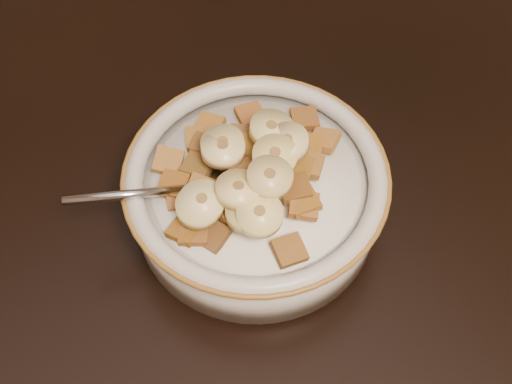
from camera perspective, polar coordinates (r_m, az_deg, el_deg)
table at (r=0.52m, az=-16.39°, el=-5.96°), size 1.44×0.96×0.04m
cereal_bowl at (r=0.48m, az=0.00°, el=-0.52°), size 0.18×0.18×0.04m
milk at (r=0.46m, az=0.00°, el=0.97°), size 0.15×0.15×0.00m
spoon at (r=0.46m, az=-3.58°, el=0.55°), size 0.05×0.05×0.01m
cereal_square_0 at (r=0.47m, az=-4.48°, el=4.17°), size 0.03×0.03×0.01m
cereal_square_1 at (r=0.46m, az=-5.20°, el=2.35°), size 0.03×0.03×0.01m
cereal_square_2 at (r=0.44m, az=-5.54°, el=-3.50°), size 0.03×0.03×0.01m
cereal_square_3 at (r=0.44m, az=-1.22°, el=1.97°), size 0.02×0.03×0.01m
cereal_square_4 at (r=0.44m, az=4.23°, el=-0.85°), size 0.02×0.02×0.01m
cereal_square_5 at (r=0.45m, az=-6.66°, el=-0.34°), size 0.03×0.03×0.01m
cereal_square_6 at (r=0.46m, az=-1.26°, el=4.11°), size 0.03×0.03×0.01m
cereal_square_7 at (r=0.50m, az=-0.50°, el=6.87°), size 0.02×0.02×0.01m
cereal_square_8 at (r=0.47m, az=-1.22°, el=4.82°), size 0.03×0.03×0.01m
cereal_square_9 at (r=0.48m, az=-5.06°, el=4.81°), size 0.03×0.03×0.01m
cereal_square_10 at (r=0.47m, az=-7.81°, el=2.74°), size 0.03×0.03×0.01m
cereal_square_11 at (r=0.44m, az=4.29°, el=-1.17°), size 0.03×0.03×0.01m
cereal_square_12 at (r=0.43m, az=3.00°, el=-5.19°), size 0.02×0.02×0.01m
cereal_square_13 at (r=0.46m, az=4.69°, el=2.46°), size 0.03×0.03×0.01m
cereal_square_14 at (r=0.46m, az=2.56°, el=4.06°), size 0.03×0.03×0.01m
cereal_square_15 at (r=0.44m, az=-6.33°, el=-3.32°), size 0.03×0.03×0.01m
cereal_square_16 at (r=0.46m, az=-3.19°, el=3.44°), size 0.03×0.03×0.01m
cereal_square_17 at (r=0.49m, az=-4.23°, el=5.86°), size 0.03×0.03×0.01m
cereal_square_18 at (r=0.48m, az=6.08°, el=4.62°), size 0.03×0.03×0.01m
cereal_square_19 at (r=0.46m, az=3.68°, el=2.24°), size 0.03×0.03×0.01m
cereal_square_20 at (r=0.44m, az=-4.17°, el=-1.35°), size 0.02×0.02×0.01m
cereal_square_21 at (r=0.45m, az=-4.90°, el=0.19°), size 0.03×0.03×0.01m
cereal_square_22 at (r=0.44m, az=-1.39°, el=-2.09°), size 0.03×0.03×0.01m
cereal_square_23 at (r=0.47m, az=4.62°, el=4.08°), size 0.03×0.03×0.01m
cereal_square_24 at (r=0.46m, az=-7.32°, el=0.63°), size 0.03×0.03×0.01m
cereal_square_25 at (r=0.44m, az=-3.92°, el=-3.84°), size 0.03×0.03×0.01m
cereal_square_26 at (r=0.44m, az=3.57°, el=0.38°), size 0.03×0.03×0.01m
cereal_square_27 at (r=0.44m, az=-2.05°, el=-1.01°), size 0.03×0.02×0.01m
cereal_square_28 at (r=0.49m, az=4.34°, el=6.52°), size 0.03×0.03×0.01m
banana_slice_0 at (r=0.45m, az=1.87°, el=4.78°), size 0.04×0.04×0.02m
banana_slice_1 at (r=0.43m, az=-4.80°, el=-0.89°), size 0.04×0.04×0.01m
banana_slice_2 at (r=0.45m, az=1.39°, el=5.61°), size 0.04×0.04×0.01m
banana_slice_3 at (r=0.45m, az=-2.97°, el=4.17°), size 0.04×0.04×0.01m
banana_slice_4 at (r=0.43m, az=1.69°, el=3.20°), size 0.04×0.04×0.01m
banana_slice_5 at (r=0.42m, az=0.33°, el=-2.03°), size 0.04×0.04×0.02m
banana_slice_6 at (r=0.45m, az=-2.94°, el=3.81°), size 0.04×0.04×0.01m
banana_slice_7 at (r=0.43m, az=-5.12°, el=-1.28°), size 0.04×0.04×0.01m
banana_slice_8 at (r=0.42m, az=1.23°, el=1.30°), size 0.04×0.04×0.01m
banana_slice_9 at (r=0.42m, az=-0.67°, el=-1.79°), size 0.04×0.04×0.01m
banana_slice_10 at (r=0.43m, az=-1.55°, el=0.22°), size 0.03×0.03×0.02m
banana_slice_11 at (r=0.44m, az=2.74°, el=4.36°), size 0.04×0.04×0.02m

